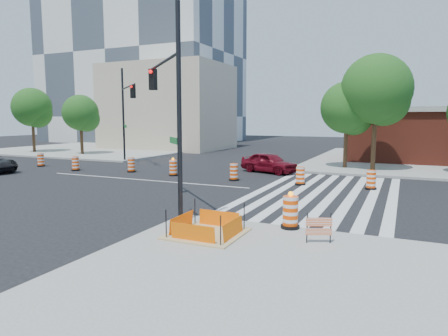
{
  "coord_description": "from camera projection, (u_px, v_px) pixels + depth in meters",
  "views": [
    {
      "loc": [
        14.49,
        -19.77,
        3.77
      ],
      "look_at": [
        6.75,
        -2.75,
        1.4
      ],
      "focal_mm": 32.0,
      "sensor_mm": 36.0,
      "label": 1
    }
  ],
  "objects": [
    {
      "name": "median_drum_2",
      "position": [
        131.0,
        165.0,
        27.67
      ],
      "size": [
        0.6,
        0.6,
        1.02
      ],
      "color": "black",
      "rests_on": "ground"
    },
    {
      "name": "median_drum_4",
      "position": [
        234.0,
        173.0,
        23.96
      ],
      "size": [
        0.6,
        0.6,
        1.02
      ],
      "color": "black",
      "rests_on": "ground"
    },
    {
      "name": "excavation_pit",
      "position": [
        207.0,
        232.0,
        12.42
      ],
      "size": [
        2.2,
        2.2,
        0.9
      ],
      "color": "tan",
      "rests_on": "ground"
    },
    {
      "name": "tree_north_b",
      "position": [
        81.0,
        115.0,
        39.54
      ],
      "size": [
        3.54,
        3.53,
        6.0
      ],
      "color": "#382314",
      "rests_on": "ground"
    },
    {
      "name": "crosswalk_east",
      "position": [
        324.0,
        194.0,
        19.78
      ],
      "size": [
        6.75,
        13.5,
        0.01
      ],
      "color": "silver",
      "rests_on": "ground"
    },
    {
      "name": "beige_midrise",
      "position": [
        168.0,
        107.0,
        48.44
      ],
      "size": [
        14.0,
        10.0,
        10.0
      ],
      "primitive_type": "cube",
      "color": "#BFAD92",
      "rests_on": "ground"
    },
    {
      "name": "median_drum_6",
      "position": [
        371.0,
        180.0,
        20.99
      ],
      "size": [
        0.6,
        0.6,
        1.02
      ],
      "color": "black",
      "rests_on": "ground"
    },
    {
      "name": "tree_north_a",
      "position": [
        33.0,
        110.0,
        41.75
      ],
      "size": [
        4.03,
        4.03,
        6.84
      ],
      "color": "#382314",
      "rests_on": "ground"
    },
    {
      "name": "median_drum_1",
      "position": [
        76.0,
        164.0,
        28.41
      ],
      "size": [
        0.6,
        0.6,
        1.02
      ],
      "color": "black",
      "rests_on": "ground"
    },
    {
      "name": "barricade",
      "position": [
        319.0,
        227.0,
        11.53
      ],
      "size": [
        0.71,
        0.33,
        0.89
      ],
      "rotation": [
        0.0,
        0.0,
        0.4
      ],
      "color": "#FE4905",
      "rests_on": "ground"
    },
    {
      "name": "signal_pole_se",
      "position": [
        169.0,
        96.0,
        14.9
      ],
      "size": [
        4.05,
        4.09,
        7.44
      ],
      "rotation": [
        0.0,
        0.0,
        2.35
      ],
      "color": "black",
      "rests_on": "ground"
    },
    {
      "name": "ground",
      "position": [
        142.0,
        180.0,
        24.28
      ],
      "size": [
        120.0,
        120.0,
        0.0
      ],
      "primitive_type": "plane",
      "color": "black",
      "rests_on": "ground"
    },
    {
      "name": "median_drum_0",
      "position": [
        41.0,
        160.0,
        30.86
      ],
      "size": [
        0.6,
        0.6,
        1.02
      ],
      "color": "black",
      "rests_on": "ground"
    },
    {
      "name": "signal_pole_nw",
      "position": [
        126.0,
        105.0,
        32.3
      ],
      "size": [
        4.37,
        4.07,
        7.72
      ],
      "rotation": [
        0.0,
        0.0,
        -0.75
      ],
      "color": "black",
      "rests_on": "ground"
    },
    {
      "name": "median_drum_5",
      "position": [
        300.0,
        176.0,
        22.4
      ],
      "size": [
        0.6,
        0.6,
        1.02
      ],
      "color": "black",
      "rests_on": "ground"
    },
    {
      "name": "pit_drum",
      "position": [
        290.0,
        213.0,
        13.08
      ],
      "size": [
        0.62,
        0.62,
        1.23
      ],
      "color": "black",
      "rests_on": "ground"
    },
    {
      "name": "tree_north_c",
      "position": [
        347.0,
        111.0,
        28.61
      ],
      "size": [
        3.73,
        3.73,
        6.34
      ],
      "color": "#382314",
      "rests_on": "ground"
    },
    {
      "name": "median_drum_3",
      "position": [
        173.0,
        168.0,
        25.94
      ],
      "size": [
        0.6,
        0.6,
        1.18
      ],
      "color": "black",
      "rests_on": "ground"
    },
    {
      "name": "red_coupe",
      "position": [
        269.0,
        163.0,
        27.38
      ],
      "size": [
        4.41,
        2.9,
        1.4
      ],
      "primitive_type": "imported",
      "rotation": [
        0.0,
        0.0,
        1.24
      ],
      "color": "#610814",
      "rests_on": "ground"
    },
    {
      "name": "tree_north_d",
      "position": [
        377.0,
        93.0,
        27.31
      ],
      "size": [
        4.76,
        4.76,
        8.09
      ],
      "color": "#382314",
      "rests_on": "ground"
    },
    {
      "name": "sidewalk_nw",
      "position": [
        108.0,
        148.0,
        47.92
      ],
      "size": [
        22.0,
        22.0,
        0.15
      ],
      "primitive_type": "cube",
      "color": "gray",
      "rests_on": "ground"
    },
    {
      "name": "lane_centerline",
      "position": [
        142.0,
        180.0,
        24.28
      ],
      "size": [
        14.0,
        0.12,
        0.01
      ],
      "primitive_type": "cube",
      "color": "silver",
      "rests_on": "ground"
    }
  ]
}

